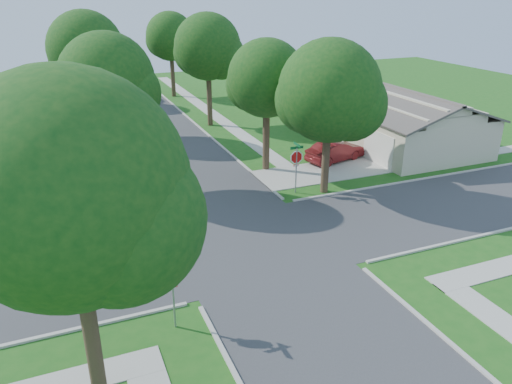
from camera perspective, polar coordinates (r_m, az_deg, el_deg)
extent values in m
plane|color=#1A5417|center=(23.33, -0.68, -5.87)|extent=(100.00, 100.00, 0.00)
cube|color=#333335|center=(23.32, -0.68, -5.86)|extent=(7.00, 100.00, 0.02)
cube|color=#9E9B91|center=(48.38, -5.44, 9.22)|extent=(1.20, 40.00, 0.04)
cube|color=#9E9B91|center=(46.44, -20.08, 7.39)|extent=(1.20, 40.00, 0.04)
cube|color=#9E9B91|center=(32.35, 7.69, 2.32)|extent=(8.80, 3.60, 0.05)
cube|color=gray|center=(17.60, -9.45, -11.45)|extent=(0.06, 0.06, 2.70)
cylinder|color=white|center=(17.17, -9.62, -9.24)|extent=(1.05, 0.02, 1.05)
cylinder|color=red|center=(17.17, -9.62, -9.24)|extent=(0.90, 0.03, 0.90)
cube|color=red|center=(17.42, -9.52, -10.55)|extent=(0.34, 0.03, 0.12)
cube|color=white|center=(17.42, -9.52, -10.55)|extent=(0.30, 0.03, 0.08)
cube|color=#0C5426|center=(16.88, -9.75, -7.59)|extent=(0.80, 0.02, 0.16)
cube|color=#0C5426|center=(16.79, -9.79, -7.06)|extent=(0.02, 0.80, 0.16)
cube|color=gray|center=(28.47, 4.60, 2.45)|extent=(0.06, 0.06, 2.70)
cylinder|color=white|center=(28.20, 4.65, 3.97)|extent=(1.05, 0.02, 1.05)
cylinder|color=red|center=(28.20, 4.65, 3.97)|extent=(0.90, 0.03, 0.90)
cube|color=red|center=(28.36, 4.62, 3.07)|extent=(0.34, 0.03, 0.12)
cube|color=white|center=(28.36, 4.62, 3.07)|extent=(0.30, 0.03, 0.08)
cube|color=#0C5426|center=(28.03, 4.69, 5.08)|extent=(0.80, 0.02, 0.16)
cube|color=#0C5426|center=(27.97, 4.70, 5.43)|extent=(0.02, 0.80, 0.16)
cylinder|color=#38281C|center=(31.96, 1.16, 5.96)|extent=(0.44, 0.44, 3.95)
sphere|color=#0F3E11|center=(31.07, 1.22, 12.88)|extent=(4.80, 4.80, 4.80)
sphere|color=#0F3E11|center=(31.09, 3.02, 11.74)|extent=(3.46, 3.46, 3.46)
sphere|color=#0F3E11|center=(31.42, -0.46, 12.11)|extent=(3.26, 3.26, 3.26)
cylinder|color=#38281C|center=(42.85, -5.34, 10.41)|extent=(0.44, 0.44, 4.30)
sphere|color=#0F3E11|center=(42.15, -5.56, 16.22)|extent=(5.40, 5.40, 5.40)
sphere|color=#0F3E11|center=(42.01, -4.02, 15.32)|extent=(3.89, 3.89, 3.89)
sphere|color=#0F3E11|center=(42.63, -6.89, 15.50)|extent=(3.67, 3.67, 3.67)
cylinder|color=#38281C|center=(55.21, -9.49, 12.89)|extent=(0.44, 0.44, 4.20)
sphere|color=#0F3E11|center=(54.68, -9.77, 17.14)|extent=(5.00, 5.00, 5.00)
sphere|color=#0F3E11|center=(54.46, -8.67, 16.53)|extent=(3.60, 3.60, 3.60)
sphere|color=#0F3E11|center=(55.18, -10.68, 16.61)|extent=(3.40, 3.40, 3.40)
cylinder|color=#38281C|center=(29.61, -15.81, 4.04)|extent=(0.44, 0.44, 4.25)
sphere|color=#0F3E11|center=(28.61, -16.72, 12.11)|extent=(5.20, 5.20, 5.20)
sphere|color=#0F3E11|center=(28.32, -14.59, 10.89)|extent=(3.74, 3.74, 3.74)
sphere|color=#0F3E11|center=(29.27, -18.29, 11.11)|extent=(3.54, 3.54, 3.54)
cylinder|color=#38281C|center=(41.14, -18.08, 9.00)|extent=(0.44, 0.44, 4.44)
sphere|color=#0F3E11|center=(40.41, -18.88, 15.25)|extent=(5.60, 5.60, 5.60)
sphere|color=#0F3E11|center=(40.02, -17.25, 14.36)|extent=(4.03, 4.03, 4.03)
sphere|color=#0F3E11|center=(41.11, -20.06, 14.41)|extent=(3.81, 3.81, 3.81)
cylinder|color=#38281C|center=(53.93, -19.41, 11.55)|extent=(0.44, 0.44, 3.90)
sphere|color=#0F3E11|center=(53.42, -19.95, 15.52)|extent=(4.60, 4.60, 4.60)
sphere|color=#0F3E11|center=(53.07, -18.94, 14.98)|extent=(3.31, 3.31, 3.31)
sphere|color=#0F3E11|center=(54.00, -20.68, 14.99)|extent=(3.13, 3.13, 3.13)
cylinder|color=#38281C|center=(15.11, -18.22, -15.75)|extent=(0.44, 0.44, 4.04)
sphere|color=#0F3E11|center=(12.90, -20.64, 0.36)|extent=(6.00, 6.00, 6.00)
sphere|color=#0F3E11|center=(12.69, -15.32, -3.03)|extent=(4.32, 4.32, 4.32)
sphere|color=#0F3E11|center=(13.85, -24.16, -1.40)|extent=(4.08, 4.08, 4.08)
cylinder|color=#38281C|center=(28.64, 7.94, 3.33)|extent=(0.44, 0.44, 3.54)
sphere|color=#0F3E11|center=(27.58, 8.40, 11.37)|extent=(5.60, 5.60, 5.60)
sphere|color=#0F3E11|center=(27.77, 10.68, 9.82)|extent=(4.03, 4.03, 4.03)
sphere|color=#0F3E11|center=(27.89, 6.09, 10.42)|extent=(3.81, 3.81, 3.81)
cube|color=#AFA68A|center=(39.41, 15.34, 7.51)|extent=(8.00, 13.00, 2.80)
cube|color=#453F3B|center=(40.20, 17.96, 10.51)|extent=(4.42, 13.60, 1.56)
cube|color=#453F3B|center=(37.78, 13.19, 10.29)|extent=(4.42, 13.60, 1.56)
cube|color=silver|center=(34.15, 13.76, 4.87)|extent=(0.06, 3.20, 2.20)
cube|color=silver|center=(37.78, 9.76, 6.72)|extent=(0.06, 0.90, 2.00)
cube|color=#1E2633|center=(39.78, 7.84, 8.46)|extent=(0.06, 1.80, 1.10)
cube|color=#AFA68A|center=(54.40, 3.76, 12.25)|extent=(8.00, 13.00, 2.80)
cube|color=#453F3B|center=(54.97, 5.75, 14.46)|extent=(4.42, 13.60, 1.56)
cube|color=#453F3B|center=(53.23, 1.82, 14.29)|extent=(4.42, 13.60, 1.56)
cube|color=silver|center=(49.32, 1.47, 10.86)|extent=(0.06, 3.20, 2.20)
cube|color=silver|center=(53.45, -0.54, 11.67)|extent=(0.06, 0.90, 2.00)
cube|color=#1E2633|center=(55.73, -1.56, 12.69)|extent=(0.06, 1.80, 1.10)
cube|color=silver|center=(52.88, -27.08, 9.12)|extent=(0.06, 0.90, 2.00)
cube|color=#1E2633|center=(55.33, -27.04, 10.21)|extent=(0.06, 1.80, 1.10)
imported|color=#5F1315|center=(34.30, 9.04, 4.64)|extent=(4.54, 2.53, 1.42)
imported|color=black|center=(53.66, -12.80, 10.92)|extent=(2.01, 4.62, 1.55)
imported|color=black|center=(63.01, -18.51, 11.94)|extent=(1.97, 4.84, 1.40)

